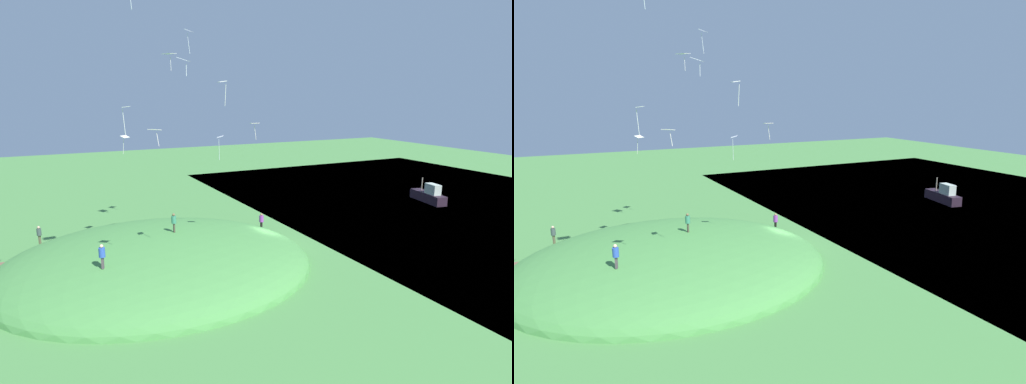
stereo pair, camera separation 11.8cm
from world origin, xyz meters
The scene contains 17 objects.
ground_plane centered at (0.00, 0.00, 0.00)m, with size 160.00×160.00×0.00m, color #498441.
lake_water centered at (-29.43, 0.00, -0.20)m, with size 49.15×80.00×0.40m, color #446387.
grass_hill centered at (10.65, 0.22, 0.00)m, with size 25.81×22.98×5.41m, color #478841.
boat_on_lake centered at (-27.23, -6.62, 0.88)m, with size 2.64×6.13×2.99m.
person_near_shore centered at (9.03, -0.17, 3.70)m, with size 0.42×0.42×1.62m.
person_watching_kites centered at (-1.84, -5.43, 1.08)m, with size 0.50×0.50×1.74m.
person_on_hilltop centered at (19.20, -6.58, 2.24)m, with size 0.54×0.54×1.59m.
person_with_child centered at (15.44, 4.55, 3.38)m, with size 0.57×0.57×1.74m.
kite_0 centered at (4.74, -0.28, 10.29)m, with size 0.81×0.91×2.07m.
kite_1 centered at (3.91, 4.68, 11.76)m, with size 0.74×0.58×1.28m.
kite_2 centered at (11.68, -5.34, 10.22)m, with size 0.89×0.84×1.63m.
kite_3 centered at (7.39, -5.52, 17.43)m, with size 1.27×1.40×1.50m.
kite_5 centered at (12.62, 0.88, 12.81)m, with size 0.69×0.76×2.15m.
kite_7 centered at (12.15, 7.54, 11.81)m, with size 0.86×0.85×1.06m.
kite_8 centered at (5.58, -5.17, 19.34)m, with size 0.98×1.01×2.11m.
kite_9 centered at (8.42, 9.48, 14.61)m, with size 0.50×0.68×1.49m.
kite_10 centered at (9.12, 4.24, 16.29)m, with size 1.21×1.34×1.25m.
Camera 1 is at (18.98, 35.39, 14.07)m, focal length 31.79 mm.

